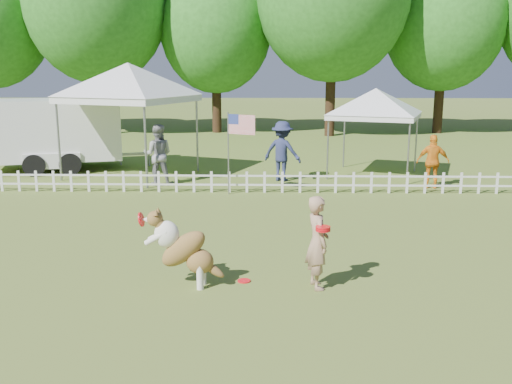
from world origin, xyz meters
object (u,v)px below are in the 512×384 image
(handler, at_px, (317,242))
(spectator_a, at_px, (158,155))
(flag_pole, at_px, (228,154))
(spectator_b, at_px, (282,151))
(frisbee_on_turf, at_px, (244,281))
(dog, at_px, (185,249))
(spectator_c, at_px, (433,161))
(canopy_tent_left, at_px, (130,121))
(canopy_tent_right, at_px, (374,133))
(cargo_trailer, at_px, (54,134))

(handler, distance_m, spectator_a, 9.18)
(flag_pole, relative_size, spectator_b, 1.23)
(spectator_b, bearing_deg, flag_pole, 77.10)
(frisbee_on_turf, bearing_deg, dog, -166.57)
(spectator_c, bearing_deg, flag_pole, 17.62)
(flag_pole, bearing_deg, canopy_tent_left, 165.27)
(spectator_b, bearing_deg, canopy_tent_right, -137.26)
(dog, distance_m, spectator_a, 8.45)
(handler, height_order, dog, handler)
(canopy_tent_right, relative_size, flag_pole, 1.21)
(flag_pole, distance_m, spectator_b, 2.53)
(frisbee_on_turf, bearing_deg, canopy_tent_left, 113.37)
(dog, relative_size, spectator_b, 0.68)
(frisbee_on_turf, relative_size, canopy_tent_right, 0.08)
(cargo_trailer, height_order, flag_pole, cargo_trailer)
(handler, height_order, spectator_c, spectator_c)
(spectator_c, bearing_deg, spectator_b, -5.06)
(handler, xyz_separation_m, flag_pole, (-1.89, 6.88, 0.39))
(canopy_tent_right, bearing_deg, cargo_trailer, -165.09)
(canopy_tent_right, bearing_deg, handler, -85.73)
(frisbee_on_turf, height_order, spectator_a, spectator_a)
(canopy_tent_right, relative_size, spectator_a, 1.52)
(handler, height_order, cargo_trailer, cargo_trailer)
(frisbee_on_turf, relative_size, cargo_trailer, 0.04)
(handler, xyz_separation_m, canopy_tent_right, (2.63, 9.89, 0.63))
(handler, bearing_deg, canopy_tent_right, -28.51)
(dog, height_order, spectator_a, spectator_a)
(flag_pole, bearing_deg, cargo_trailer, 173.65)
(handler, xyz_separation_m, spectator_c, (4.00, 7.87, 0.04))
(dog, xyz_separation_m, canopy_tent_left, (-3.14, 9.66, 1.14))
(dog, relative_size, spectator_c, 0.80)
(dog, bearing_deg, spectator_a, 108.04)
(handler, relative_size, canopy_tent_right, 0.54)
(frisbee_on_turf, bearing_deg, spectator_b, 84.70)
(flag_pole, distance_m, spectator_a, 2.59)
(frisbee_on_turf, relative_size, spectator_b, 0.11)
(canopy_tent_left, bearing_deg, flag_pole, -18.82)
(dog, xyz_separation_m, cargo_trailer, (-6.06, 10.69, 0.61))
(frisbee_on_turf, height_order, cargo_trailer, cargo_trailer)
(frisbee_on_turf, distance_m, spectator_a, 8.55)
(dog, distance_m, spectator_b, 9.06)
(spectator_a, bearing_deg, spectator_b, -171.49)
(spectator_a, bearing_deg, handler, 114.79)
(handler, bearing_deg, dog, 76.38)
(spectator_b, bearing_deg, canopy_tent_left, 15.30)
(flag_pole, bearing_deg, handler, -49.68)
(canopy_tent_left, bearing_deg, dog, -51.15)
(cargo_trailer, bearing_deg, spectator_c, -28.63)
(handler, height_order, frisbee_on_turf, handler)
(frisbee_on_turf, relative_size, spectator_c, 0.14)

